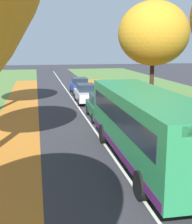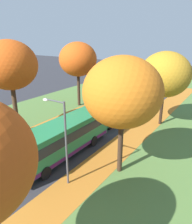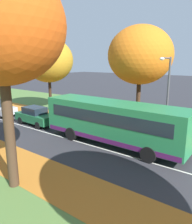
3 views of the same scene
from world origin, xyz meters
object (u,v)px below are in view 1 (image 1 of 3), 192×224
(bus, at_px, (145,123))
(car_green_lead, at_px, (102,107))
(tree_right_mid, at_px, (153,34))
(car_silver_following, at_px, (86,93))
(car_blue_third_in_line, at_px, (80,86))

(bus, xyz_separation_m, car_green_lead, (-0.11, 8.31, -0.89))
(tree_right_mid, relative_size, car_silver_following, 1.97)
(bus, distance_m, car_silver_following, 14.32)
(car_blue_third_in_line, bearing_deg, car_silver_following, -92.03)
(car_green_lead, distance_m, car_silver_following, 5.99)
(tree_right_mid, height_order, car_blue_third_in_line, tree_right_mid)
(car_blue_third_in_line, bearing_deg, car_green_lead, -90.34)
(tree_right_mid, relative_size, car_blue_third_in_line, 1.97)
(car_green_lead, height_order, car_silver_following, same)
(car_silver_following, height_order, car_blue_third_in_line, same)
(tree_right_mid, height_order, bus, tree_right_mid)
(bus, distance_m, car_green_lead, 8.36)
(bus, bearing_deg, car_blue_third_in_line, 90.12)
(car_green_lead, relative_size, car_blue_third_in_line, 1.01)
(car_silver_following, bearing_deg, tree_right_mid, -27.97)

